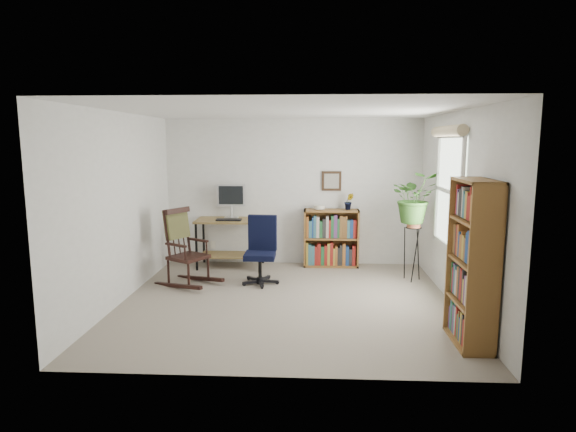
# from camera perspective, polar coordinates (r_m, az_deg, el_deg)

# --- Properties ---
(floor) EXTENTS (4.20, 4.00, 0.00)m
(floor) POSITION_cam_1_polar(r_m,az_deg,el_deg) (6.26, -0.19, -10.11)
(floor) COLOR gray
(floor) RESTS_ON ground
(ceiling) EXTENTS (4.20, 4.00, 0.00)m
(ceiling) POSITION_cam_1_polar(r_m,az_deg,el_deg) (5.93, -0.20, 12.39)
(ceiling) COLOR silver
(ceiling) RESTS_ON ground
(wall_back) EXTENTS (4.20, 0.00, 2.40)m
(wall_back) POSITION_cam_1_polar(r_m,az_deg,el_deg) (7.96, 0.59, 2.84)
(wall_back) COLOR silver
(wall_back) RESTS_ON ground
(wall_front) EXTENTS (4.20, 0.00, 2.40)m
(wall_front) POSITION_cam_1_polar(r_m,az_deg,el_deg) (4.01, -1.75, -3.15)
(wall_front) COLOR silver
(wall_front) RESTS_ON ground
(wall_left) EXTENTS (0.00, 4.00, 2.40)m
(wall_left) POSITION_cam_1_polar(r_m,az_deg,el_deg) (6.44, -19.20, 0.92)
(wall_left) COLOR silver
(wall_left) RESTS_ON ground
(wall_right) EXTENTS (0.00, 4.00, 2.40)m
(wall_right) POSITION_cam_1_polar(r_m,az_deg,el_deg) (6.23, 19.48, 0.65)
(wall_right) COLOR silver
(wall_right) RESTS_ON ground
(window) EXTENTS (0.12, 1.20, 1.50)m
(window) POSITION_cam_1_polar(r_m,az_deg,el_deg) (6.48, 18.49, 2.78)
(window) COLOR silver
(window) RESTS_ON wall_right
(desk) EXTENTS (1.09, 0.60, 0.79)m
(desk) POSITION_cam_1_polar(r_m,az_deg,el_deg) (7.90, -6.82, -3.21)
(desk) COLOR olive
(desk) RESTS_ON floor
(monitor) EXTENTS (0.46, 0.16, 0.56)m
(monitor) POSITION_cam_1_polar(r_m,az_deg,el_deg) (7.92, -6.74, 1.77)
(monitor) COLOR #B6B7BB
(monitor) RESTS_ON desk
(keyboard) EXTENTS (0.40, 0.15, 0.02)m
(keyboard) POSITION_cam_1_polar(r_m,az_deg,el_deg) (7.71, -7.03, -0.44)
(keyboard) COLOR black
(keyboard) RESTS_ON desk
(office_chair) EXTENTS (0.59, 0.59, 0.99)m
(office_chair) POSITION_cam_1_polar(r_m,az_deg,el_deg) (6.90, -3.35, -4.06)
(office_chair) COLOR black
(office_chair) RESTS_ON floor
(rocking_chair) EXTENTS (1.12, 0.99, 1.12)m
(rocking_chair) POSITION_cam_1_polar(r_m,az_deg,el_deg) (6.97, -11.76, -3.57)
(rocking_chair) COLOR black
(rocking_chair) RESTS_ON floor
(low_bookshelf) EXTENTS (0.89, 0.30, 0.94)m
(low_bookshelf) POSITION_cam_1_polar(r_m,az_deg,el_deg) (7.89, 5.13, -2.62)
(low_bookshelf) COLOR brown
(low_bookshelf) RESTS_ON floor
(tall_bookshelf) EXTENTS (0.31, 0.73, 1.67)m
(tall_bookshelf) POSITION_cam_1_polar(r_m,az_deg,el_deg) (5.15, 21.01, -5.22)
(tall_bookshelf) COLOR brown
(tall_bookshelf) RESTS_ON floor
(plant_stand) EXTENTS (0.28, 0.28, 0.93)m
(plant_stand) POSITION_cam_1_polar(r_m,az_deg,el_deg) (7.30, 14.56, -3.86)
(plant_stand) COLOR black
(plant_stand) RESTS_ON floor
(spider_plant) EXTENTS (1.69, 1.88, 1.46)m
(spider_plant) POSITION_cam_1_polar(r_m,az_deg,el_deg) (7.14, 14.91, 4.99)
(spider_plant) COLOR #305F21
(spider_plant) RESTS_ON plant_stand
(potted_plant_small) EXTENTS (0.13, 0.24, 0.11)m
(potted_plant_small) POSITION_cam_1_polar(r_m,az_deg,el_deg) (7.83, 7.23, 1.14)
(potted_plant_small) COLOR #305F21
(potted_plant_small) RESTS_ON low_bookshelf
(framed_picture) EXTENTS (0.32, 0.04, 0.32)m
(framed_picture) POSITION_cam_1_polar(r_m,az_deg,el_deg) (7.91, 5.18, 4.15)
(framed_picture) COLOR black
(framed_picture) RESTS_ON wall_back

